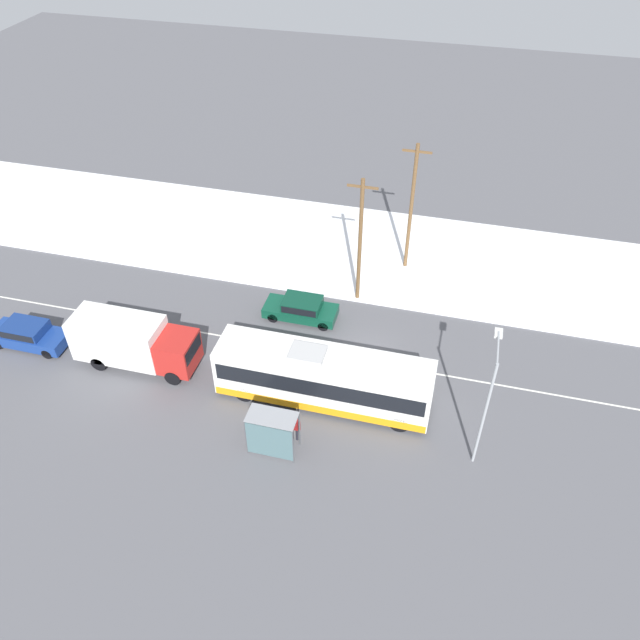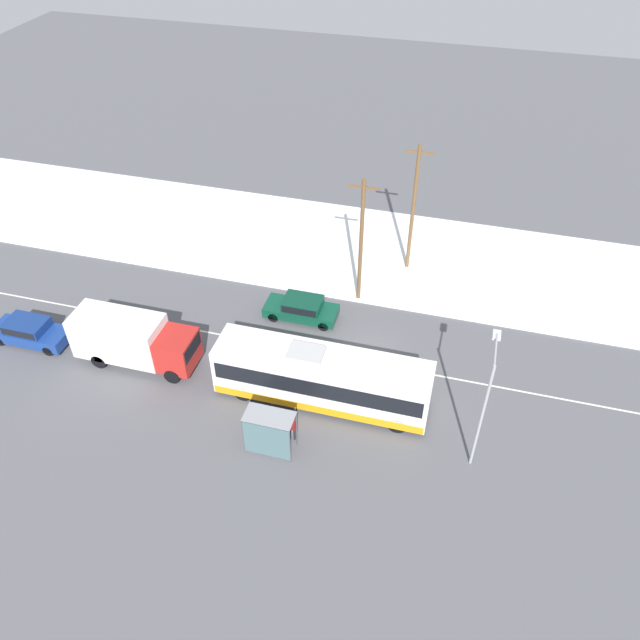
% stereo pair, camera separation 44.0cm
% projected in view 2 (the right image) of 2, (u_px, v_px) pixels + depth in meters
% --- Properties ---
extents(ground_plane, '(120.00, 120.00, 0.00)m').
position_uv_depth(ground_plane, '(363.00, 362.00, 35.61)').
color(ground_plane, '#56565B').
extents(snow_lot, '(80.00, 11.36, 0.12)m').
position_uv_depth(snow_lot, '(396.00, 256.00, 43.53)').
color(snow_lot, white).
rests_on(snow_lot, ground_plane).
extents(lane_marking_center, '(60.00, 0.12, 0.00)m').
position_uv_depth(lane_marking_center, '(363.00, 362.00, 35.61)').
color(lane_marking_center, silver).
rests_on(lane_marking_center, ground_plane).
extents(city_bus, '(11.30, 2.57, 3.27)m').
position_uv_depth(city_bus, '(322.00, 378.00, 32.42)').
color(city_bus, white).
rests_on(city_bus, ground_plane).
extents(box_truck, '(6.96, 2.30, 3.00)m').
position_uv_depth(box_truck, '(133.00, 339.00, 34.60)').
color(box_truck, silver).
rests_on(box_truck, ground_plane).
extents(sedan_car, '(4.47, 1.80, 1.42)m').
position_uv_depth(sedan_car, '(302.00, 308.00, 38.07)').
color(sedan_car, '#0F4733').
rests_on(sedan_car, ground_plane).
extents(parked_car_near_truck, '(4.56, 1.80, 1.50)m').
position_uv_depth(parked_car_near_truck, '(29.00, 330.00, 36.41)').
color(parked_car_near_truck, navy).
rests_on(parked_car_near_truck, ground_plane).
extents(pedestrian_at_stop, '(0.63, 0.28, 1.75)m').
position_uv_depth(pedestrian_at_stop, '(292.00, 425.00, 30.70)').
color(pedestrian_at_stop, '#23232D').
rests_on(pedestrian_at_stop, ground_plane).
extents(bus_shelter, '(2.41, 1.20, 2.40)m').
position_uv_depth(bus_shelter, '(268.00, 430.00, 29.68)').
color(bus_shelter, gray).
rests_on(bus_shelter, ground_plane).
extents(streetlamp, '(0.36, 2.61, 6.60)m').
position_uv_depth(streetlamp, '(486.00, 395.00, 27.93)').
color(streetlamp, '#9EA3A8').
rests_on(streetlamp, ground_plane).
extents(utility_pole_roadside, '(1.80, 0.24, 8.48)m').
position_uv_depth(utility_pole_roadside, '(361.00, 241.00, 37.10)').
color(utility_pole_roadside, brown).
rests_on(utility_pole_roadside, ground_plane).
extents(utility_pole_snowlot, '(1.80, 0.24, 8.94)m').
position_uv_depth(utility_pole_snowlot, '(413.00, 208.00, 39.56)').
color(utility_pole_snowlot, brown).
rests_on(utility_pole_snowlot, ground_plane).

